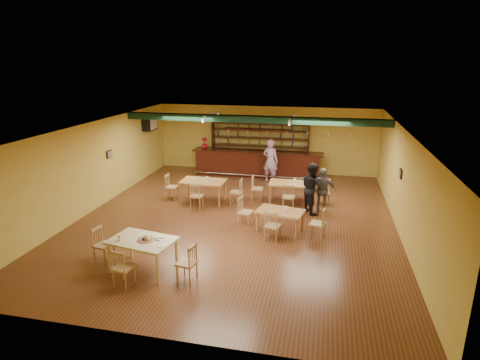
% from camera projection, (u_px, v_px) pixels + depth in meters
% --- Properties ---
extents(floor, '(12.00, 12.00, 0.00)m').
position_uv_depth(floor, '(236.00, 219.00, 13.03)').
color(floor, '#552B18').
rests_on(floor, ground).
extents(ceiling_beam, '(10.00, 0.30, 0.25)m').
position_uv_depth(ceiling_beam, '(253.00, 119.00, 14.82)').
color(ceiling_beam, black).
rests_on(ceiling_beam, ceiling).
extents(track_rail_left, '(0.05, 2.50, 0.05)m').
position_uv_depth(track_rail_left, '(211.00, 114.00, 15.73)').
color(track_rail_left, silver).
rests_on(track_rail_left, ceiling).
extents(track_rail_right, '(0.05, 2.50, 0.05)m').
position_uv_depth(track_rail_right, '(292.00, 116.00, 15.08)').
color(track_rail_right, silver).
rests_on(track_rail_right, ceiling).
extents(ac_unit, '(0.34, 0.70, 0.48)m').
position_uv_depth(ac_unit, '(150.00, 123.00, 17.26)').
color(ac_unit, silver).
rests_on(ac_unit, wall_left).
extents(picture_left, '(0.04, 0.34, 0.28)m').
position_uv_depth(picture_left, '(109.00, 154.00, 14.49)').
color(picture_left, black).
rests_on(picture_left, wall_left).
extents(picture_right, '(0.04, 0.34, 0.28)m').
position_uv_depth(picture_right, '(401.00, 174.00, 11.99)').
color(picture_right, black).
rests_on(picture_right, wall_right).
extents(bar_counter, '(5.76, 0.85, 1.13)m').
position_uv_depth(bar_counter, '(257.00, 163.00, 17.73)').
color(bar_counter, '#34100A').
rests_on(bar_counter, ground).
extents(back_bar_hutch, '(4.45, 0.40, 2.28)m').
position_uv_depth(back_bar_hutch, '(260.00, 148.00, 18.15)').
color(back_bar_hutch, '#34100A').
rests_on(back_bar_hutch, ground).
extents(poinsettia, '(0.36, 0.36, 0.50)m').
position_uv_depth(poinsettia, '(204.00, 143.00, 17.99)').
color(poinsettia, red).
rests_on(poinsettia, bar_counter).
extents(dining_table_a, '(1.61, 0.99, 0.79)m').
position_uv_depth(dining_table_a, '(203.00, 191.00, 14.54)').
color(dining_table_a, '#A5793A').
rests_on(dining_table_a, ground).
extents(dining_table_b, '(1.53, 0.94, 0.75)m').
position_uv_depth(dining_table_b, '(290.00, 193.00, 14.41)').
color(dining_table_b, '#A5793A').
rests_on(dining_table_b, ground).
extents(dining_table_d, '(1.50, 1.08, 0.68)m').
position_uv_depth(dining_table_d, '(280.00, 221.00, 11.96)').
color(dining_table_d, '#A5793A').
rests_on(dining_table_d, ground).
extents(near_table, '(1.69, 1.25, 0.82)m').
position_uv_depth(near_table, '(143.00, 255.00, 9.73)').
color(near_table, beige).
rests_on(near_table, ground).
extents(pizza_tray, '(0.49, 0.49, 0.01)m').
position_uv_depth(pizza_tray, '(146.00, 240.00, 9.59)').
color(pizza_tray, silver).
rests_on(pizza_tray, near_table).
extents(parmesan_shaker, '(0.09, 0.09, 0.11)m').
position_uv_depth(parmesan_shaker, '(120.00, 238.00, 9.54)').
color(parmesan_shaker, '#EAE5C6').
rests_on(parmesan_shaker, near_table).
extents(napkin_stack, '(0.23, 0.20, 0.03)m').
position_uv_depth(napkin_stack, '(160.00, 237.00, 9.74)').
color(napkin_stack, white).
rests_on(napkin_stack, near_table).
extents(pizza_server, '(0.33, 0.18, 0.00)m').
position_uv_depth(pizza_server, '(153.00, 239.00, 9.60)').
color(pizza_server, silver).
rests_on(pizza_server, pizza_tray).
extents(side_plate, '(0.26, 0.26, 0.01)m').
position_uv_depth(side_plate, '(162.00, 246.00, 9.28)').
color(side_plate, white).
rests_on(side_plate, near_table).
extents(patron_bar, '(0.77, 0.62, 1.84)m').
position_uv_depth(patron_bar, '(270.00, 161.00, 16.71)').
color(patron_bar, purple).
rests_on(patron_bar, ground).
extents(patron_right_a, '(1.00, 1.06, 1.73)m').
position_uv_depth(patron_right_a, '(312.00, 188.00, 13.36)').
color(patron_right_a, black).
rests_on(patron_right_a, ground).
extents(patron_right_b, '(0.90, 0.40, 1.52)m').
position_uv_depth(patron_right_b, '(323.00, 190.00, 13.46)').
color(patron_right_b, slate).
rests_on(patron_right_b, ground).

